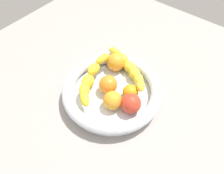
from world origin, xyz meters
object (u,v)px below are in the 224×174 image
object	(u,v)px
tomato_red	(131,103)
banana_draped_left	(90,79)
banana_draped_right	(130,69)
orange_mid_right	(112,100)
fruit_bowl	(112,91)
orange_rear	(130,92)
orange_mid_left	(116,62)
orange_front	(108,85)

from	to	relation	value
tomato_red	banana_draped_left	bearing A→B (deg)	92.76
banana_draped_left	banana_draped_right	world-z (taller)	banana_draped_left
banana_draped_left	orange_mid_right	world-z (taller)	banana_draped_left
fruit_bowl	orange_rear	world-z (taller)	orange_rear
banana_draped_left	orange_rear	distance (cm)	13.66
banana_draped_right	orange_mid_left	world-z (taller)	orange_mid_left
banana_draped_left	orange_mid_right	xyz separation A→B (cm)	(-1.68, -10.55, -0.52)
orange_mid_right	banana_draped_left	bearing A→B (deg)	80.93
fruit_bowl	orange_front	world-z (taller)	orange_front
banana_draped_right	orange_rear	distance (cm)	9.24
orange_front	orange_mid_left	size ratio (longest dim) A/B	0.96
fruit_bowl	tomato_red	bearing A→B (deg)	-100.06
banana_draped_right	orange_front	distance (cm)	9.99
orange_mid_left	banana_draped_right	bearing A→B (deg)	-87.21
fruit_bowl	orange_rear	size ratio (longest dim) A/B	6.38
banana_draped_left	banana_draped_right	bearing A→B (deg)	-31.95
orange_front	orange_mid_right	xyz separation A→B (cm)	(-3.76, -4.85, -0.07)
fruit_bowl	orange_mid_right	distance (cm)	5.49
fruit_bowl	banana_draped_right	size ratio (longest dim) A/B	1.57
fruit_bowl	banana_draped_right	world-z (taller)	banana_draped_right
banana_draped_right	orange_front	xyz separation A→B (cm)	(-9.83, 1.72, -0.43)
orange_mid_right	tomato_red	size ratio (longest dim) A/B	0.95
orange_front	tomato_red	distance (cm)	10.03
orange_mid_left	orange_rear	size ratio (longest dim) A/B	1.26
orange_rear	tomato_red	size ratio (longest dim) A/B	0.81
banana_draped_right	tomato_red	xyz separation A→B (cm)	(-11.15, -8.22, -0.33)
orange_mid_left	orange_mid_right	world-z (taller)	orange_mid_left
orange_mid_left	tomato_red	bearing A→B (deg)	-127.56
banana_draped_left	orange_mid_left	size ratio (longest dim) A/B	3.45
banana_draped_right	orange_rear	world-z (taller)	banana_draped_right
orange_front	orange_mid_left	distance (cm)	10.42
orange_rear	fruit_bowl	bearing A→B (deg)	111.96
orange_mid_left	orange_rear	xyz separation A→B (cm)	(-7.12, -11.34, -0.64)
orange_rear	orange_mid_left	bearing A→B (deg)	57.86
fruit_bowl	tomato_red	size ratio (longest dim) A/B	5.14
banana_draped_right	orange_front	size ratio (longest dim) A/B	3.39
banana_draped_left	orange_mid_right	size ratio (longest dim) A/B	3.69
orange_front	orange_mid_right	distance (cm)	6.13
banana_draped_right	orange_mid_left	distance (cm)	5.92
orange_mid_right	orange_rear	world-z (taller)	orange_mid_right
fruit_bowl	banana_draped_left	world-z (taller)	banana_draped_left
banana_draped_left	orange_front	xyz separation A→B (cm)	(2.08, -5.71, -0.45)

